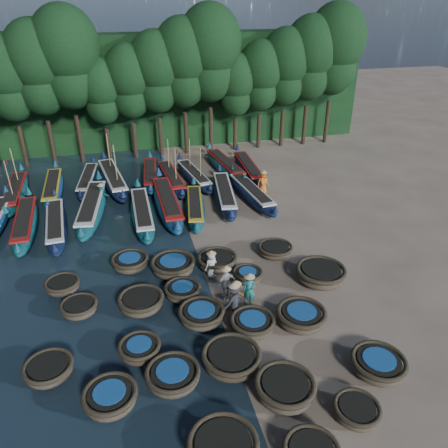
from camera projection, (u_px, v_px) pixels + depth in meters
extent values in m
plane|color=gray|center=(207.00, 280.00, 22.64)|extent=(120.00, 120.00, 0.00)
cube|color=black|center=(153.00, 91.00, 40.36)|extent=(40.00, 3.00, 10.00)
torus|color=#352D1F|center=(223.00, 443.00, 13.73)|extent=(2.35, 2.35, 0.21)
cylinder|color=black|center=(223.00, 442.00, 13.71)|extent=(1.79, 1.79, 0.06)
ellipsoid|color=#4E4231|center=(356.00, 413.00, 15.18)|extent=(1.71, 1.71, 0.58)
torus|color=#352D1F|center=(357.00, 407.00, 15.06)|extent=(1.68, 1.68, 0.18)
cylinder|color=black|center=(357.00, 407.00, 15.04)|extent=(1.26, 1.26, 0.05)
ellipsoid|color=#4E4231|center=(111.00, 400.00, 15.61)|extent=(2.44, 2.44, 0.68)
torus|color=#352D1F|center=(110.00, 393.00, 15.46)|extent=(2.02, 2.02, 0.20)
cylinder|color=black|center=(109.00, 393.00, 15.44)|extent=(1.52, 1.52, 0.06)
cylinder|color=navy|center=(109.00, 392.00, 15.42)|extent=(1.17, 1.17, 0.04)
ellipsoid|color=#4E4231|center=(173.00, 377.00, 16.54)|extent=(2.17, 2.17, 0.62)
torus|color=#352D1F|center=(173.00, 372.00, 16.41)|extent=(2.13, 2.13, 0.19)
cylinder|color=black|center=(173.00, 371.00, 16.39)|extent=(1.63, 1.63, 0.06)
cylinder|color=navy|center=(173.00, 370.00, 16.37)|extent=(1.25, 1.25, 0.04)
ellipsoid|color=#4E4231|center=(231.00, 360.00, 17.24)|extent=(2.93, 2.93, 0.71)
torus|color=#352D1F|center=(232.00, 354.00, 17.08)|extent=(2.40, 2.40, 0.22)
cylinder|color=black|center=(232.00, 353.00, 17.06)|extent=(1.83, 1.83, 0.06)
ellipsoid|color=#4E4231|center=(285.00, 391.00, 15.91)|extent=(2.78, 2.78, 0.75)
torus|color=#352D1F|center=(285.00, 384.00, 15.75)|extent=(2.28, 2.28, 0.23)
cylinder|color=black|center=(285.00, 383.00, 15.72)|extent=(1.72, 1.72, 0.07)
ellipsoid|color=#4E4231|center=(378.00, 366.00, 17.01)|extent=(2.16, 2.16, 0.65)
torus|color=#352D1F|center=(379.00, 360.00, 16.87)|extent=(2.19, 2.19, 0.20)
cylinder|color=black|center=(379.00, 360.00, 16.85)|extent=(1.67, 1.67, 0.06)
cylinder|color=navy|center=(379.00, 359.00, 16.83)|extent=(1.29, 1.29, 0.04)
ellipsoid|color=#4E4231|center=(49.00, 371.00, 16.84)|extent=(2.07, 2.07, 0.59)
torus|color=#352D1F|center=(48.00, 366.00, 16.71)|extent=(1.93, 1.93, 0.18)
cylinder|color=black|center=(48.00, 365.00, 16.69)|extent=(1.47, 1.47, 0.05)
ellipsoid|color=#4E4231|center=(140.00, 351.00, 17.77)|extent=(2.03, 2.03, 0.62)
torus|color=#352D1F|center=(139.00, 345.00, 17.63)|extent=(1.76, 1.76, 0.19)
cylinder|color=black|center=(139.00, 345.00, 17.61)|extent=(1.32, 1.32, 0.06)
cylinder|color=navy|center=(139.00, 344.00, 17.59)|extent=(1.02, 1.02, 0.04)
ellipsoid|color=#4E4231|center=(202.00, 316.00, 19.62)|extent=(2.30, 2.30, 0.65)
torus|color=#352D1F|center=(201.00, 311.00, 19.48)|extent=(2.11, 2.11, 0.20)
cylinder|color=black|center=(201.00, 310.00, 19.46)|extent=(1.61, 1.61, 0.06)
cylinder|color=navy|center=(201.00, 309.00, 19.44)|extent=(1.23, 1.23, 0.04)
ellipsoid|color=#4E4231|center=(252.00, 325.00, 19.11)|extent=(2.29, 2.29, 0.64)
torus|color=#352D1F|center=(253.00, 320.00, 18.97)|extent=(2.00, 2.00, 0.19)
cylinder|color=black|center=(253.00, 319.00, 18.95)|extent=(1.52, 1.52, 0.06)
cylinder|color=navy|center=(253.00, 318.00, 18.93)|extent=(1.17, 1.17, 0.04)
ellipsoid|color=#4E4231|center=(301.00, 318.00, 19.43)|extent=(2.72, 2.72, 0.73)
torus|color=#352D1F|center=(302.00, 312.00, 19.26)|extent=(2.26, 2.26, 0.22)
cylinder|color=black|center=(302.00, 312.00, 19.24)|extent=(1.71, 1.71, 0.07)
cylinder|color=navy|center=(302.00, 311.00, 19.22)|extent=(1.32, 1.32, 0.04)
ellipsoid|color=#4E4231|center=(79.00, 309.00, 20.13)|extent=(1.91, 1.91, 0.58)
torus|color=#352D1F|center=(79.00, 304.00, 20.01)|extent=(1.72, 1.72, 0.17)
cylinder|color=black|center=(78.00, 304.00, 19.99)|extent=(1.30, 1.30, 0.05)
ellipsoid|color=#4E4231|center=(141.00, 304.00, 20.38)|extent=(2.51, 2.51, 0.69)
torus|color=#352D1F|center=(141.00, 298.00, 20.23)|extent=(2.17, 2.17, 0.21)
cylinder|color=black|center=(141.00, 297.00, 20.21)|extent=(1.64, 1.64, 0.06)
ellipsoid|color=#4E4231|center=(183.00, 292.00, 21.22)|extent=(1.96, 1.96, 0.61)
torus|color=#352D1F|center=(182.00, 287.00, 21.08)|extent=(1.81, 1.81, 0.18)
cylinder|color=black|center=(182.00, 287.00, 21.07)|extent=(1.36, 1.36, 0.06)
cylinder|color=navy|center=(182.00, 286.00, 21.05)|extent=(1.05, 1.05, 0.04)
ellipsoid|color=#4E4231|center=(248.00, 277.00, 22.41)|extent=(1.89, 1.89, 0.57)
torus|color=#352D1F|center=(248.00, 272.00, 22.28)|extent=(1.59, 1.59, 0.17)
cylinder|color=black|center=(248.00, 272.00, 22.26)|extent=(1.18, 1.18, 0.05)
cylinder|color=navy|center=(248.00, 271.00, 22.25)|extent=(0.91, 0.91, 0.03)
ellipsoid|color=#4E4231|center=(321.00, 276.00, 22.33)|extent=(2.91, 2.91, 0.76)
torus|color=#352D1F|center=(321.00, 270.00, 22.16)|extent=(2.59, 2.59, 0.23)
cylinder|color=black|center=(321.00, 269.00, 22.14)|extent=(1.98, 1.98, 0.07)
ellipsoid|color=#4E4231|center=(63.00, 287.00, 21.64)|extent=(1.96, 1.96, 0.58)
torus|color=#352D1F|center=(62.00, 282.00, 21.51)|extent=(1.73, 1.73, 0.18)
cylinder|color=black|center=(62.00, 282.00, 21.49)|extent=(1.30, 1.30, 0.05)
ellipsoid|color=#4E4231|center=(130.00, 264.00, 23.37)|extent=(2.12, 2.12, 0.67)
torus|color=#352D1F|center=(130.00, 259.00, 23.22)|extent=(2.01, 2.01, 0.20)
cylinder|color=black|center=(130.00, 258.00, 23.20)|extent=(1.51, 1.51, 0.06)
cylinder|color=navy|center=(130.00, 257.00, 23.18)|extent=(1.17, 1.17, 0.04)
ellipsoid|color=#4E4231|center=(173.00, 267.00, 23.01)|extent=(2.59, 2.59, 0.74)
torus|color=#352D1F|center=(173.00, 262.00, 22.85)|extent=(2.36, 2.36, 0.22)
cylinder|color=black|center=(173.00, 261.00, 22.83)|extent=(1.79, 1.79, 0.07)
cylinder|color=navy|center=(173.00, 260.00, 22.80)|extent=(1.38, 1.38, 0.04)
ellipsoid|color=#4E4231|center=(217.00, 263.00, 23.42)|extent=(2.64, 2.64, 0.71)
torus|color=#352D1F|center=(217.00, 257.00, 23.27)|extent=(2.17, 2.17, 0.21)
cylinder|color=black|center=(217.00, 257.00, 23.25)|extent=(1.64, 1.64, 0.06)
ellipsoid|color=#4E4231|center=(275.00, 251.00, 24.60)|extent=(2.31, 2.31, 0.58)
torus|color=#352D1F|center=(276.00, 247.00, 24.47)|extent=(1.97, 1.97, 0.18)
cylinder|color=black|center=(276.00, 246.00, 24.46)|extent=(1.51, 1.51, 0.05)
cone|color=navy|center=(5.00, 189.00, 30.01)|extent=(0.45, 0.45, 0.62)
ellipsoid|color=#0E4753|center=(25.00, 224.00, 27.00)|extent=(1.91, 8.07, 1.00)
cone|color=#0E4753|center=(28.00, 190.00, 29.97)|extent=(0.44, 0.44, 0.60)
cone|color=#0E4753|center=(17.00, 247.00, 23.44)|extent=(0.44, 0.44, 0.50)
cube|color=maroon|center=(24.00, 218.00, 26.81)|extent=(1.42, 6.25, 0.12)
cube|color=black|center=(24.00, 217.00, 26.77)|extent=(1.10, 5.43, 0.10)
ellipsoid|color=#0E1734|center=(56.00, 225.00, 26.90)|extent=(2.04, 7.72, 0.95)
cone|color=#0E1734|center=(54.00, 193.00, 29.70)|extent=(0.42, 0.42, 0.57)
cone|color=#0E1734|center=(54.00, 247.00, 23.53)|extent=(0.42, 0.42, 0.48)
cube|color=silver|center=(55.00, 220.00, 26.71)|extent=(1.52, 5.98, 0.11)
cube|color=black|center=(54.00, 218.00, 26.67)|extent=(1.19, 5.20, 0.10)
ellipsoid|color=#0E4753|center=(92.00, 208.00, 28.82)|extent=(2.57, 8.95, 1.10)
cone|color=#0E4753|center=(98.00, 174.00, 32.24)|extent=(0.49, 0.49, 0.66)
cone|color=#0E4753|center=(80.00, 231.00, 24.75)|extent=(0.49, 0.49, 0.55)
cube|color=silver|center=(91.00, 202.00, 28.60)|extent=(1.92, 6.93, 0.13)
cube|color=black|center=(91.00, 201.00, 28.56)|extent=(1.52, 6.02, 0.11)
ellipsoid|color=#0E4753|center=(142.00, 214.00, 28.24)|extent=(1.46, 7.99, 1.00)
cone|color=#0E4753|center=(137.00, 182.00, 31.27)|extent=(0.44, 0.44, 0.60)
cone|color=#0E4753|center=(147.00, 234.00, 24.63)|extent=(0.44, 0.44, 0.50)
cube|color=silver|center=(142.00, 208.00, 28.04)|extent=(1.07, 6.19, 0.12)
cube|color=black|center=(142.00, 207.00, 28.01)|extent=(0.80, 5.39, 0.10)
ellipsoid|color=navy|center=(168.00, 203.00, 29.47)|extent=(1.72, 8.87, 1.11)
cone|color=navy|center=(159.00, 171.00, 32.80)|extent=(0.49, 0.49, 0.66)
cone|color=navy|center=(178.00, 224.00, 25.49)|extent=(0.49, 0.49, 0.55)
cube|color=maroon|center=(167.00, 197.00, 29.25)|extent=(1.26, 6.87, 0.13)
cube|color=black|center=(167.00, 196.00, 29.21)|extent=(0.95, 5.98, 0.11)
ellipsoid|color=#0E4753|center=(195.00, 208.00, 29.16)|extent=(2.35, 7.16, 0.88)
cone|color=#0E4753|center=(193.00, 180.00, 31.90)|extent=(0.39, 0.39, 0.53)
cone|color=#0E4753|center=(197.00, 225.00, 25.89)|extent=(0.39, 0.39, 0.44)
cube|color=gold|center=(195.00, 203.00, 28.98)|extent=(1.77, 5.54, 0.11)
cube|color=black|center=(195.00, 202.00, 28.95)|extent=(1.42, 4.81, 0.09)
ellipsoid|color=#0E1734|center=(225.00, 195.00, 30.81)|extent=(2.55, 8.15, 1.00)
cone|color=#0E1734|center=(219.00, 167.00, 33.94)|extent=(0.44, 0.44, 0.60)
cone|color=#0E1734|center=(231.00, 212.00, 27.10)|extent=(0.44, 0.44, 0.50)
cube|color=silver|center=(225.00, 190.00, 30.61)|extent=(1.91, 6.31, 0.12)
cube|color=black|center=(225.00, 188.00, 30.58)|extent=(1.53, 5.48, 0.10)
ellipsoid|color=#0E1734|center=(251.00, 194.00, 31.04)|extent=(2.24, 7.80, 0.96)
cone|color=#0E1734|center=(232.00, 168.00, 33.84)|extent=(0.42, 0.42, 0.58)
cone|color=#0E1734|center=(275.00, 208.00, 27.67)|extent=(0.42, 0.42, 0.48)
cube|color=silver|center=(252.00, 189.00, 30.85)|extent=(1.68, 6.04, 0.12)
cube|color=black|center=(252.00, 188.00, 30.81)|extent=(1.33, 5.25, 0.10)
ellipsoid|color=#0E4753|center=(16.00, 193.00, 31.11)|extent=(1.63, 7.95, 0.99)
cone|color=#0E4753|center=(21.00, 166.00, 34.09)|extent=(0.44, 0.44, 0.59)
cone|color=#0E4753|center=(5.00, 209.00, 27.56)|extent=(0.44, 0.44, 0.49)
cube|color=maroon|center=(14.00, 188.00, 30.92)|extent=(1.20, 6.16, 0.12)
cube|color=black|center=(14.00, 187.00, 30.88)|extent=(0.91, 5.36, 0.10)
cylinder|color=#997F4C|center=(14.00, 166.00, 31.40)|extent=(0.07, 0.24, 2.77)
cylinder|color=#997F4C|center=(9.00, 180.00, 29.13)|extent=(0.07, 0.24, 2.77)
plane|color=red|center=(7.00, 163.00, 28.59)|extent=(0.00, 0.35, 0.35)
ellipsoid|color=navy|center=(53.00, 189.00, 31.83)|extent=(1.55, 7.72, 0.96)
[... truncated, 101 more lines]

